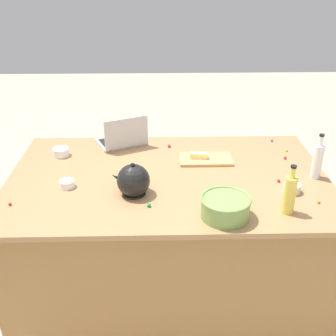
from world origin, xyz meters
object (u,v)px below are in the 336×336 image
object	(u,v)px
mixing_bowl_large	(225,207)
bottle_vinegar	(317,160)
ramekin_wide	(61,152)
bottle_oil	(290,194)
ramekin_medium	(292,188)
kettle	(133,181)
cutting_board	(206,159)
butter_stick_left	(199,156)
ramekin_small	(67,184)
laptop	(123,139)

from	to	relation	value
mixing_bowl_large	bottle_vinegar	size ratio (longest dim) A/B	0.92
ramekin_wide	bottle_oil	bearing A→B (deg)	151.20
bottle_oil	ramekin_medium	size ratio (longest dim) A/B	2.79
kettle	ramekin_wide	bearing A→B (deg)	-45.32
bottle_vinegar	ramekin_wide	bearing A→B (deg)	-12.21
bottle_vinegar	cutting_board	xyz separation A→B (m)	(0.61, -0.24, -0.10)
bottle_vinegar	ramekin_medium	bearing A→B (deg)	42.10
butter_stick_left	ramekin_medium	bearing A→B (deg)	139.56
mixing_bowl_large	cutting_board	world-z (taller)	mixing_bowl_large
mixing_bowl_large	butter_stick_left	size ratio (longest dim) A/B	2.27
bottle_oil	cutting_board	xyz separation A→B (m)	(0.35, -0.60, -0.10)
mixing_bowl_large	butter_stick_left	xyz separation A→B (m)	(0.07, -0.64, -0.02)
ramekin_small	ramekin_medium	world-z (taller)	ramekin_medium
butter_stick_left	ramekin_small	xyz separation A→B (m)	(0.76, 0.32, -0.02)
ramekin_wide	cutting_board	bearing A→B (deg)	174.15
bottle_vinegar	kettle	xyz separation A→B (m)	(1.05, 0.16, -0.03)
mixing_bowl_large	laptop	bearing A→B (deg)	-57.66
ramekin_small	ramekin_wide	xyz separation A→B (m)	(0.12, -0.41, 0.01)
bottle_oil	ramekin_small	xyz separation A→B (m)	(1.16, -0.29, -0.09)
bottle_oil	ramekin_small	world-z (taller)	bottle_oil
ramekin_wide	ramekin_small	bearing A→B (deg)	105.74
mixing_bowl_large	ramekin_wide	world-z (taller)	mixing_bowl_large
bottle_vinegar	ramekin_wide	size ratio (longest dim) A/B	2.64
mixing_bowl_large	bottle_vinegar	bearing A→B (deg)	-145.63
bottle_oil	bottle_vinegar	world-z (taller)	bottle_vinegar
mixing_bowl_large	bottle_vinegar	distance (m)	0.71
laptop	mixing_bowl_large	xyz separation A→B (m)	(-0.57, 0.89, 0.01)
mixing_bowl_large	ramekin_medium	size ratio (longest dim) A/B	2.65
bottle_vinegar	butter_stick_left	size ratio (longest dim) A/B	2.46
bottle_vinegar	ramekin_small	bearing A→B (deg)	3.29
butter_stick_left	ramekin_wide	world-z (taller)	butter_stick_left
laptop	bottle_vinegar	bearing A→B (deg)	156.79
bottle_vinegar	cutting_board	size ratio (longest dim) A/B	0.82
ramekin_medium	laptop	bearing A→B (deg)	-34.32
bottle_oil	butter_stick_left	xyz separation A→B (m)	(0.39, -0.60, -0.07)
bottle_oil	butter_stick_left	distance (m)	0.72
bottle_oil	ramekin_small	bearing A→B (deg)	-13.87
laptop	cutting_board	xyz separation A→B (m)	(-0.54, 0.26, -0.04)
butter_stick_left	ramekin_wide	distance (m)	0.88
bottle_oil	ramekin_small	distance (m)	1.19
mixing_bowl_large	kettle	size ratio (longest dim) A/B	1.17
laptop	butter_stick_left	distance (m)	0.55
laptop	mixing_bowl_large	world-z (taller)	laptop
butter_stick_left	cutting_board	bearing A→B (deg)	180.00
bottle_oil	ramekin_medium	distance (m)	0.23
bottle_vinegar	butter_stick_left	world-z (taller)	bottle_vinegar
cutting_board	ramekin_small	world-z (taller)	ramekin_small
bottle_vinegar	laptop	bearing A→B (deg)	-23.21
cutting_board	butter_stick_left	xyz separation A→B (m)	(0.05, 0.00, 0.03)
cutting_board	bottle_vinegar	bearing A→B (deg)	158.79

